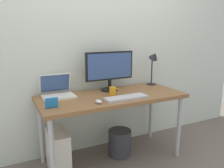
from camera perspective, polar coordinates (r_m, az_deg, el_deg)
The scene contains 12 objects.
ground_plane at distance 2.73m, azimuth 0.00°, elevation -17.89°, with size 6.00×6.00×0.00m, color #665B51.
back_wall at distance 2.70m, azimuth -3.71°, elevation 10.82°, with size 4.40×0.04×2.60m, color silver.
desk at distance 2.45m, azimuth 0.00°, elevation -4.20°, with size 1.53×0.65×0.74m.
monitor at distance 2.58m, azimuth -0.57°, elevation 3.88°, with size 0.57×0.20×0.44m.
laptop at distance 2.45m, azimuth -13.37°, elevation -1.65°, with size 0.32×0.28×0.22m.
desk_lamp at distance 2.88m, azimuth 10.24°, elevation 5.63°, with size 0.11×0.16×0.43m.
keyboard at distance 2.30m, azimuth 3.47°, elevation -3.39°, with size 0.44×0.14×0.02m, color #B2B2B7.
mouse at distance 2.16m, azimuth -3.32°, elevation -4.33°, with size 0.06×0.09×0.03m, color silver.
coffee_mug at distance 2.41m, azimuth 0.19°, elevation -1.79°, with size 0.11×0.07×0.09m.
photo_frame at distance 2.09m, azimuth -14.67°, elevation -4.48°, with size 0.11×0.02×0.09m, color #1E72BF.
computer_tower at distance 2.50m, azimuth -13.15°, elevation -15.82°, with size 0.18×0.36×0.42m, color silver.
wastebasket at distance 2.73m, azimuth 1.91°, elevation -14.24°, with size 0.26×0.26×0.30m, color #333338.
Camera 1 is at (-1.04, -2.10, 1.39)m, focal length 37.10 mm.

